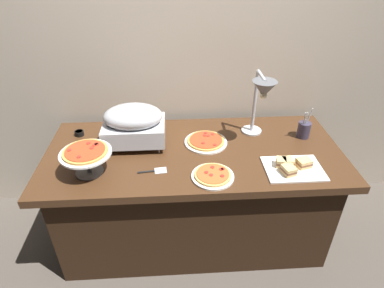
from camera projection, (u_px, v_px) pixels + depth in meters
ground_plane at (193, 232)px, 2.49m from camera, size 8.00×8.00×0.00m
back_wall at (189, 58)px, 2.26m from camera, size 4.40×0.04×2.40m
buffet_table at (194, 194)px, 2.28m from camera, size 1.90×0.84×0.76m
chafing_dish at (134, 123)px, 2.06m from camera, size 0.39×0.28×0.28m
heat_lamp at (262, 94)px, 1.98m from camera, size 0.15×0.31×0.45m
pizza_plate_front at (213, 175)px, 1.84m from camera, size 0.25×0.25×0.03m
pizza_plate_center at (206, 141)px, 2.15m from camera, size 0.28×0.28×0.03m
pizza_plate_raised_stand at (86, 155)px, 1.82m from camera, size 0.29×0.29×0.16m
sandwich_platter at (292, 167)px, 1.90m from camera, size 0.34×0.25×0.06m
sauce_cup_near at (79, 133)px, 2.23m from camera, size 0.06×0.06×0.03m
utensil_holder at (304, 130)px, 2.19m from camera, size 0.08×0.08×0.22m
serving_spatula at (154, 171)px, 1.89m from camera, size 0.17×0.06×0.01m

